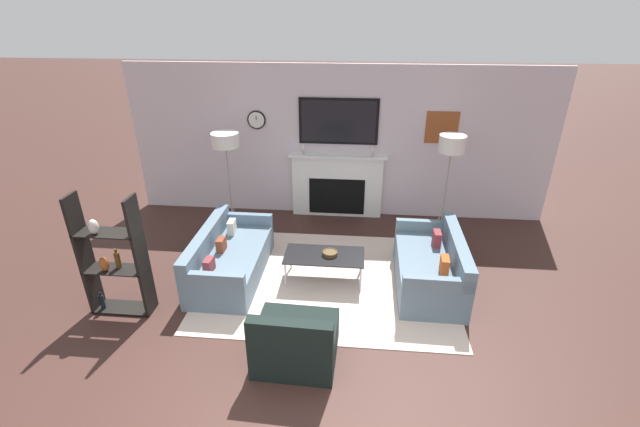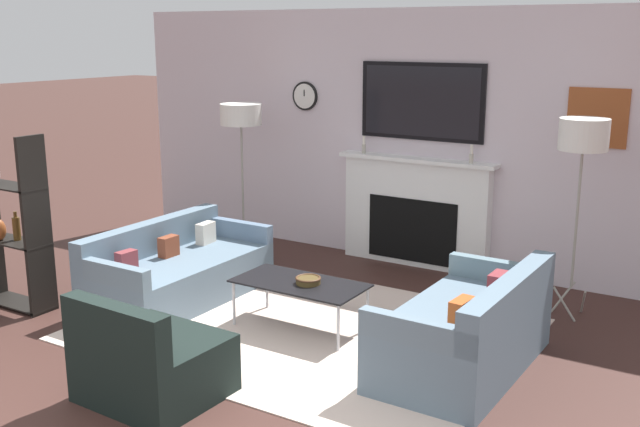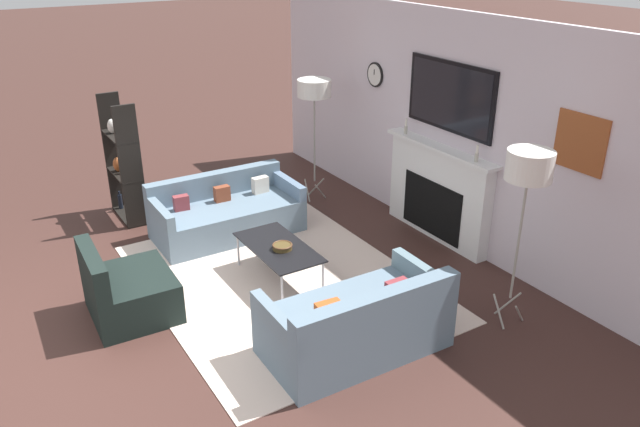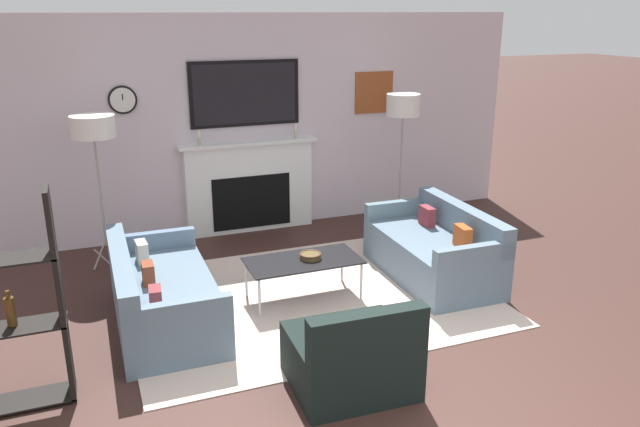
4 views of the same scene
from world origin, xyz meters
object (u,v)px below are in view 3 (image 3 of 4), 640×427
object	(u,v)px
couch_left	(226,214)
coffee_table	(278,248)
couch_right	(357,324)
floor_lamp_left	(314,90)
decorative_bowl	(282,246)
floor_lamp_right	(529,168)
armchair	(127,292)
shelf_unit	(122,162)

from	to	relation	value
couch_left	coffee_table	xyz separation A→B (m)	(1.38, 0.00, 0.13)
couch_right	coffee_table	world-z (taller)	couch_right
couch_left	floor_lamp_left	bearing A→B (deg)	104.01
couch_right	decorative_bowl	bearing A→B (deg)	179.45
floor_lamp_left	floor_lamp_right	bearing A→B (deg)	-0.00
armchair	coffee_table	distance (m)	1.59
coffee_table	decorative_bowl	xyz separation A→B (m)	(0.08, 0.01, 0.06)
floor_lamp_right	floor_lamp_left	bearing A→B (deg)	180.00
couch_right	coffee_table	size ratio (longest dim) A/B	1.48
couch_left	floor_lamp_right	size ratio (longest dim) A/B	1.02
couch_left	coffee_table	distance (m)	1.38
coffee_table	floor_lamp_right	world-z (taller)	floor_lamp_right
decorative_bowl	floor_lamp_right	bearing A→B (deg)	40.19
armchair	decorative_bowl	xyz separation A→B (m)	(0.26, 1.59, 0.18)
decorative_bowl	floor_lamp_right	size ratio (longest dim) A/B	0.12
coffee_table	decorative_bowl	size ratio (longest dim) A/B	5.15
armchair	floor_lamp_right	world-z (taller)	floor_lamp_right
armchair	couch_right	bearing A→B (deg)	43.37
couch_right	armchair	distance (m)	2.29
couch_right	floor_lamp_left	xyz separation A→B (m)	(-3.24, 1.52, 1.27)
floor_lamp_left	shelf_unit	distance (m)	2.66
couch_right	decorative_bowl	xyz separation A→B (m)	(-1.40, 0.01, 0.16)
couch_left	couch_right	bearing A→B (deg)	-0.04
floor_lamp_left	couch_right	bearing A→B (deg)	-25.19
coffee_table	shelf_unit	size ratio (longest dim) A/B	0.70
coffee_table	floor_lamp_right	bearing A→B (deg)	39.11
armchair	coffee_table	xyz separation A→B (m)	(0.18, 1.58, 0.13)
armchair	coffee_table	bearing A→B (deg)	83.44
couch_left	floor_lamp_right	xyz separation A→B (m)	(3.24, 1.52, 1.33)
coffee_table	armchair	bearing A→B (deg)	-96.56
armchair	shelf_unit	distance (m)	2.48
couch_left	decorative_bowl	xyz separation A→B (m)	(1.45, 0.01, 0.18)
couch_left	shelf_unit	xyz separation A→B (m)	(-1.14, -0.90, 0.50)
couch_right	floor_lamp_left	bearing A→B (deg)	154.81
couch_left	armchair	world-z (taller)	armchair
floor_lamp_left	floor_lamp_right	xyz separation A→B (m)	(3.62, -0.00, 0.03)
floor_lamp_left	floor_lamp_right	world-z (taller)	floor_lamp_right
couch_right	floor_lamp_right	world-z (taller)	floor_lamp_right
couch_right	floor_lamp_right	size ratio (longest dim) A/B	0.93
floor_lamp_right	shelf_unit	bearing A→B (deg)	-151.05
couch_right	floor_lamp_right	distance (m)	2.04
armchair	shelf_unit	xyz separation A→B (m)	(-2.34, 0.67, 0.50)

